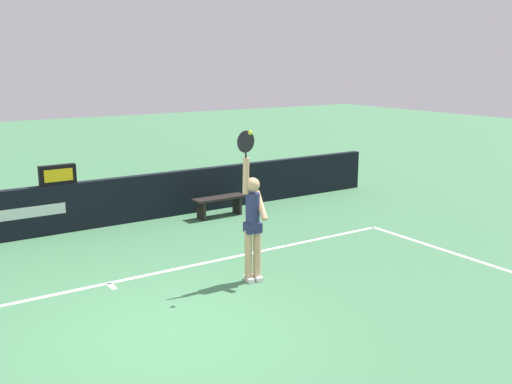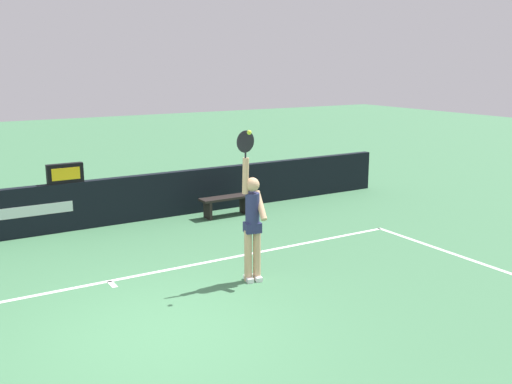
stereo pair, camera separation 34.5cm
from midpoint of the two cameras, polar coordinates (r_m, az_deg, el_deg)
name	(u,v)px [view 1 (the left image)]	position (r m, az deg, el deg)	size (l,w,h in m)	color
ground_plane	(163,333)	(7.84, -10.35, -13.38)	(60.00, 60.00, 0.00)	#3D704A
court_lines	(194,360)	(7.14, -7.51, -16.02)	(11.62, 5.95, 0.00)	white
back_wall	(51,210)	(12.48, -20.11, -1.65)	(16.49, 0.19, 1.00)	black
speed_display	(58,175)	(12.37, -19.59, 1.60)	(0.72, 0.16, 0.40)	black
tennis_player	(253,220)	(9.11, -1.43, -2.75)	(0.45, 0.42, 2.42)	tan
tennis_ball	(250,132)	(8.55, -1.72, 5.83)	(0.07, 0.07, 0.07)	#CCE634
courtside_bench_far	(219,202)	(13.12, -4.34, -0.98)	(1.23, 0.38, 0.45)	black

